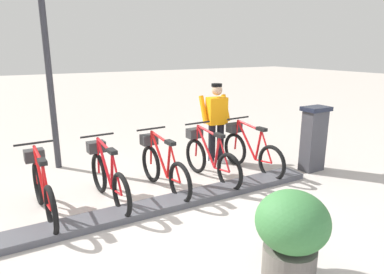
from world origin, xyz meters
TOP-DOWN VIEW (x-y plane):
  - ground_plane at (0.00, 0.00)m, footprint 60.00×60.00m
  - dock_rail_base at (0.00, 0.00)m, footprint 0.44×5.50m
  - payment_kiosk at (0.05, -3.26)m, footprint 0.36×0.52m
  - bike_docked_0 at (0.62, -2.15)m, footprint 1.72×0.54m
  - bike_docked_1 at (0.62, -1.21)m, footprint 1.72×0.54m
  - bike_docked_2 at (0.62, -0.27)m, footprint 1.72×0.54m
  - bike_docked_3 at (0.62, 0.67)m, footprint 1.72×0.54m
  - bike_docked_4 at (0.62, 1.61)m, footprint 1.72×0.54m
  - worker_near_rack at (1.47, -1.91)m, footprint 0.51×0.66m
  - lamp_post at (2.72, 1.11)m, footprint 0.32×0.32m
  - planter_bush at (-2.13, -0.46)m, footprint 0.76×0.76m

SIDE VIEW (x-z plane):
  - ground_plane at x=0.00m, z-range 0.00..0.00m
  - dock_rail_base at x=0.00m, z-range 0.00..0.10m
  - bike_docked_0 at x=0.62m, z-range -0.08..0.94m
  - bike_docked_1 at x=0.62m, z-range -0.08..0.94m
  - bike_docked_2 at x=0.62m, z-range -0.08..0.94m
  - bike_docked_3 at x=0.62m, z-range -0.08..0.94m
  - bike_docked_4 at x=0.62m, z-range -0.08..0.94m
  - planter_bush at x=-2.13m, z-range 0.06..1.03m
  - payment_kiosk at x=0.05m, z-range 0.03..1.31m
  - worker_near_rack at x=1.47m, z-range 0.08..1.74m
  - lamp_post at x=2.72m, z-range 0.64..5.00m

